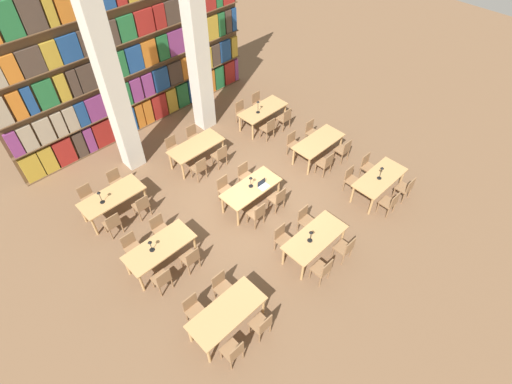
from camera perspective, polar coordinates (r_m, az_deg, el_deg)
name	(u,v)px	position (r m, az deg, el deg)	size (l,w,h in m)	color
ground_plane	(250,202)	(12.51, -0.82, -1.50)	(40.00, 40.00, 0.00)	brown
bookshelf_bank	(132,59)	(14.73, -17.25, 17.68)	(9.41, 0.35, 5.50)	brown
pillar_left	(112,86)	(12.73, -19.88, 14.03)	(0.58, 0.58, 6.00)	beige
pillar_center	(197,50)	(14.08, -8.37, 19.44)	(0.58, 0.58, 6.00)	beige
reading_table_0	(227,313)	(9.67, -4.19, -16.92)	(1.88, 0.84, 0.74)	tan
chair_0	(233,351)	(9.49, -3.24, -21.79)	(0.42, 0.40, 0.88)	olive
chair_1	(194,309)	(10.01, -8.86, -16.21)	(0.42, 0.40, 0.88)	olive
chair_2	(262,325)	(9.72, 0.84, -18.44)	(0.42, 0.40, 0.88)	olive
chair_3	(222,286)	(10.23, -4.88, -13.26)	(0.42, 0.40, 0.88)	olive
reading_table_1	(315,239)	(10.90, 8.41, -6.61)	(1.88, 0.84, 0.74)	tan
chair_4	(323,270)	(10.58, 9.48, -10.88)	(0.42, 0.40, 0.88)	olive
chair_5	(283,238)	(11.04, 3.82, -6.60)	(0.42, 0.40, 0.88)	olive
chair_6	(345,248)	(11.08, 12.62, -7.85)	(0.42, 0.40, 0.88)	olive
chair_7	(305,219)	(11.52, 7.08, -3.91)	(0.42, 0.40, 0.88)	olive
desk_lamp_0	(311,234)	(10.52, 7.84, -6.01)	(0.14, 0.14, 0.41)	black
reading_table_2	(380,179)	(12.88, 17.26, 1.78)	(1.88, 0.84, 0.74)	tan
chair_8	(390,203)	(12.51, 18.56, -1.46)	(0.42, 0.40, 0.88)	olive
chair_9	(351,179)	(12.91, 13.44, 1.82)	(0.42, 0.40, 0.88)	olive
chair_10	(406,188)	(13.11, 20.59, 0.55)	(0.42, 0.40, 0.88)	olive
chair_11	(367,166)	(13.50, 15.63, 3.63)	(0.42, 0.40, 0.88)	olive
desk_lamp_1	(381,171)	(12.56, 17.49, 2.92)	(0.14, 0.14, 0.48)	black
reading_table_3	(160,248)	(10.90, -13.58, -7.85)	(1.88, 0.84, 0.74)	tan
chair_12	(162,279)	(10.56, -13.25, -12.04)	(0.42, 0.40, 0.88)	olive
chair_13	(132,247)	(11.36, -17.30, -7.46)	(0.42, 0.40, 0.88)	olive
chair_14	(191,258)	(10.77, -9.30, -9.32)	(0.42, 0.40, 0.88)	olive
chair_15	(160,228)	(11.55, -13.57, -5.05)	(0.42, 0.40, 0.88)	olive
desk_lamp_2	(150,244)	(10.60, -14.87, -7.21)	(0.14, 0.14, 0.39)	black
reading_table_4	(251,189)	(11.99, -0.71, 0.39)	(1.88, 0.84, 0.74)	tan
chair_16	(257,214)	(11.58, 0.15, -3.09)	(0.42, 0.40, 0.88)	olive
chair_17	(225,189)	(12.29, -4.44, 0.48)	(0.42, 0.40, 0.88)	olive
chair_18	(278,198)	(11.99, 3.10, -0.90)	(0.42, 0.40, 0.88)	olive
chair_19	(246,175)	(12.69, -1.51, 2.44)	(0.42, 0.40, 0.88)	olive
desk_lamp_3	(251,180)	(11.77, -0.75, 1.74)	(0.14, 0.14, 0.40)	black
laptop	(263,185)	(11.93, 1.03, 0.95)	(0.32, 0.22, 0.21)	silver
reading_table_5	(318,143)	(13.77, 8.91, 6.95)	(1.88, 0.84, 0.74)	tan
chair_20	(325,163)	(13.29, 9.88, 4.08)	(0.42, 0.40, 0.88)	olive
chair_21	(293,144)	(13.91, 5.37, 6.91)	(0.42, 0.40, 0.88)	olive
chair_22	(343,150)	(13.92, 12.38, 5.91)	(0.42, 0.40, 0.88)	olive
chair_23	(312,131)	(14.52, 7.96, 8.57)	(0.42, 0.40, 0.88)	olive
reading_table_6	(112,198)	(12.49, -19.85, -0.79)	(1.88, 0.84, 0.74)	tan
chair_24	(113,223)	(12.05, -19.81, -4.22)	(0.42, 0.40, 0.88)	olive
chair_25	(88,197)	(13.03, -22.84, -0.70)	(0.42, 0.40, 0.88)	olive
chair_26	(142,205)	(12.26, -16.03, -1.86)	(0.42, 0.40, 0.88)	olive
chair_27	(117,181)	(13.22, -19.29, 1.43)	(0.42, 0.40, 0.88)	olive
desk_lamp_4	(100,195)	(12.13, -21.45, -0.41)	(0.14, 0.14, 0.45)	black
reading_table_7	(196,147)	(13.58, -8.53, 6.35)	(1.88, 0.84, 0.74)	tan
chair_28	(199,168)	(13.06, -8.11, 3.44)	(0.42, 0.40, 0.88)	olive
chair_29	(173,148)	(13.97, -11.72, 6.21)	(0.42, 0.40, 0.88)	olive
chair_30	(220,155)	(13.44, -5.16, 5.25)	(0.42, 0.40, 0.88)	olive
chair_31	(194,136)	(14.33, -8.86, 7.86)	(0.42, 0.40, 0.88)	olive
reading_table_8	(263,111)	(15.09, 0.99, 11.51)	(1.88, 0.84, 0.74)	tan
chair_32	(268,128)	(14.55, 1.77, 9.13)	(0.42, 0.40, 0.88)	olive
chair_33	(242,112)	(15.37, -2.04, 11.40)	(0.42, 0.40, 0.88)	olive
chair_34	(285,118)	(15.06, 4.11, 10.50)	(0.42, 0.40, 0.88)	olive
chair_35	(258,103)	(15.85, 0.29, 12.65)	(0.42, 0.40, 0.88)	olive
desk_lamp_5	(258,105)	(14.66, 0.29, 12.38)	(0.14, 0.14, 0.50)	black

